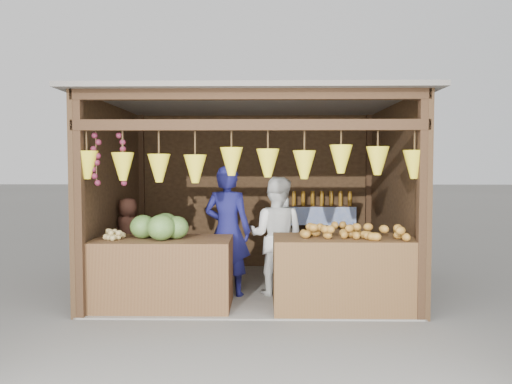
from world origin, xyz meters
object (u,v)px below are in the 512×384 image
counter_right (346,274)px  woman_standing (276,236)px  man_standing (227,231)px  vendor_seated (128,233)px  counter_left (163,273)px

counter_right → woman_standing: bearing=139.3°
man_standing → vendor_seated: 1.55m
vendor_seated → woman_standing: bearing=-165.3°
counter_left → woman_standing: (1.40, 0.65, 0.37)m
counter_left → woman_standing: size_ratio=1.04×
counter_left → man_standing: 1.04m
counter_left → man_standing: bearing=37.0°
man_standing → counter_right: bearing=172.3°
counter_left → counter_right: (2.23, -0.06, 0.02)m
man_standing → vendor_seated: (-1.47, 0.48, -0.09)m
vendor_seated → man_standing: bearing=-172.7°
man_standing → vendor_seated: bearing=-2.9°
woman_standing → counter_left: bearing=40.4°
counter_left → woman_standing: woman_standing is taller
counter_right → man_standing: size_ratio=0.99×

